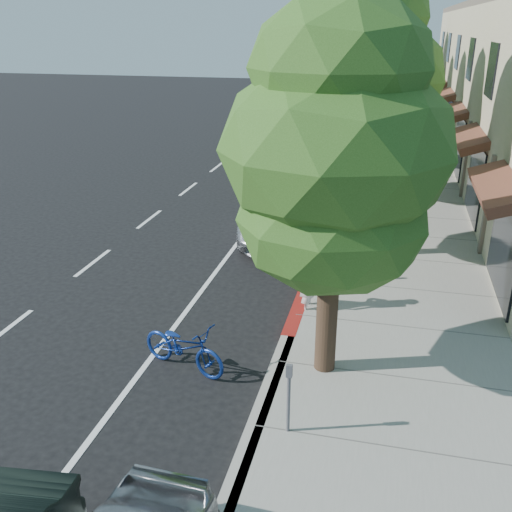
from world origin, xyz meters
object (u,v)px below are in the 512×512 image
(dark_sedan, at_px, (318,176))
(dark_suv_far, at_px, (341,127))
(white_pickup, at_px, (319,131))
(street_tree_3, at_px, (378,68))
(street_tree_5, at_px, (386,50))
(silver_suv, at_px, (286,213))
(bicycle, at_px, (184,346))
(street_tree_2, at_px, (372,72))
(street_tree_4, at_px, (382,64))
(pedestrian, at_px, (380,169))
(cyclist, at_px, (309,280))
(street_tree_1, at_px, (362,84))
(street_tree_0, at_px, (335,155))

(dark_sedan, height_order, dark_suv_far, dark_suv_far)
(white_pickup, bearing_deg, street_tree_3, -53.19)
(street_tree_5, height_order, silver_suv, street_tree_5)
(dark_sedan, distance_m, white_pickup, 10.04)
(bicycle, bearing_deg, street_tree_2, 6.85)
(street_tree_2, relative_size, bicycle, 3.99)
(street_tree_4, xyz_separation_m, silver_suv, (-2.17, -16.50, -3.48))
(white_pickup, distance_m, pedestrian, 10.26)
(street_tree_3, relative_size, cyclist, 4.31)
(dark_sedan, height_order, white_pickup, white_pickup)
(street_tree_2, xyz_separation_m, street_tree_4, (0.00, 12.00, -0.47))
(street_tree_5, bearing_deg, dark_suv_far, -107.14)
(cyclist, bearing_deg, street_tree_2, -6.17)
(dark_suv_far, bearing_deg, street_tree_1, -80.65)
(pedestrian, bearing_deg, street_tree_5, -97.92)
(street_tree_1, xyz_separation_m, white_pickup, (-3.10, 16.18, -4.07))
(street_tree_3, bearing_deg, street_tree_4, 90.00)
(dark_sedan, xyz_separation_m, pedestrian, (2.36, 0.37, 0.31))
(street_tree_1, bearing_deg, white_pickup, 100.84)
(street_tree_5, xyz_separation_m, pedestrian, (0.55, -17.40, -3.63))
(bicycle, bearing_deg, street_tree_4, 12.78)
(cyclist, relative_size, pedestrian, 0.87)
(pedestrian, bearing_deg, street_tree_4, -96.97)
(bicycle, xyz_separation_m, white_pickup, (-0.40, 22.65, 0.31))
(street_tree_0, relative_size, street_tree_1, 0.89)
(street_tree_4, bearing_deg, dark_sedan, -98.75)
(street_tree_4, xyz_separation_m, dark_sedan, (-1.81, -11.77, -3.44))
(street_tree_5, bearing_deg, white_pickup, -111.64)
(bicycle, bearing_deg, dark_sedan, 15.07)
(dark_suv_far, bearing_deg, bicycle, -88.85)
(pedestrian, bearing_deg, dark_sedan, -0.92)
(street_tree_3, bearing_deg, street_tree_1, -90.00)
(street_tree_4, relative_size, street_tree_5, 0.87)
(bicycle, bearing_deg, street_tree_3, 10.75)
(dark_sedan, bearing_deg, street_tree_5, 77.62)
(white_pickup, height_order, dark_suv_far, dark_suv_far)
(street_tree_1, xyz_separation_m, dark_suv_far, (-2.00, 17.50, -4.04))
(street_tree_2, height_order, dark_sedan, street_tree_2)
(street_tree_2, distance_m, cyclist, 10.32)
(street_tree_0, bearing_deg, dark_suv_far, 94.87)
(silver_suv, height_order, dark_sedan, dark_sedan)
(street_tree_0, height_order, cyclist, street_tree_0)
(cyclist, xyz_separation_m, silver_suv, (-1.49, 5.04, -0.08))
(street_tree_1, height_order, cyclist, street_tree_1)
(street_tree_1, xyz_separation_m, street_tree_5, (-0.00, 24.00, -0.13))
(street_tree_2, relative_size, dark_sedan, 1.55)
(street_tree_0, distance_m, pedestrian, 13.00)
(dark_sedan, bearing_deg, cyclist, -89.94)
(cyclist, distance_m, silver_suv, 5.26)
(silver_suv, bearing_deg, white_pickup, 88.47)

